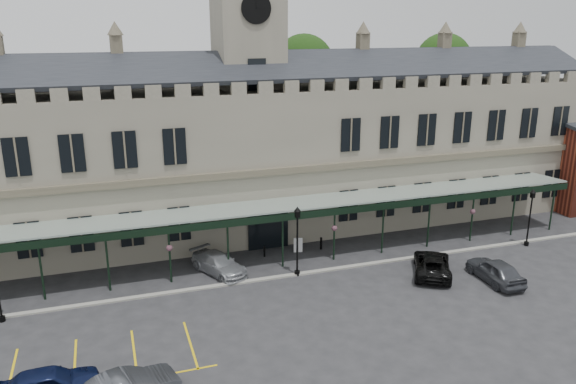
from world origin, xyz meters
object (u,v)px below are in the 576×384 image
object	(u,v)px
clock_tower	(249,73)
car_taxi	(219,264)
traffic_cone	(495,277)
car_right_a	(495,270)
station_building	(250,154)
lamp_post_mid	(297,235)
lamp_post_right	(530,212)
sign_board	(298,245)
car_van	(432,264)
car_left_a	(49,384)

from	to	relation	value
clock_tower	car_taxi	size ratio (longest dim) A/B	5.12
clock_tower	traffic_cone	bearing A→B (deg)	-50.72
traffic_cone	car_taxi	distance (m)	19.02
car_right_a	station_building	bearing A→B (deg)	-49.27
lamp_post_mid	car_taxi	xyz separation A→B (m)	(-5.11, 2.09, -2.31)
lamp_post_right	car_taxi	size ratio (longest dim) A/B	0.97
sign_board	car_right_a	world-z (taller)	car_right_a
station_building	lamp_post_right	xyz separation A→B (m)	(19.62, -11.01, -3.69)
traffic_cone	lamp_post_right	bearing A→B (deg)	35.09
clock_tower	car_right_a	size ratio (longest dim) A/B	5.24
traffic_cone	car_van	world-z (taller)	car_van
clock_tower	car_right_a	distance (m)	23.80
clock_tower	car_left_a	world-z (taller)	clock_tower
car_taxi	car_right_a	world-z (taller)	car_right_a
car_left_a	traffic_cone	bearing A→B (deg)	-85.36
car_van	station_building	bearing A→B (deg)	-24.32
car_right_a	lamp_post_mid	bearing A→B (deg)	-21.57
sign_board	station_building	bearing A→B (deg)	119.08
clock_tower	lamp_post_mid	world-z (taller)	clock_tower
car_taxi	car_right_a	bearing A→B (deg)	-47.83
car_right_a	lamp_post_right	bearing A→B (deg)	-144.31
lamp_post_mid	traffic_cone	world-z (taller)	lamp_post_mid
lamp_post_right	car_right_a	distance (m)	8.29
clock_tower	car_van	bearing A→B (deg)	-54.22
station_building	car_van	size ratio (longest dim) A/B	11.42
car_left_a	car_van	distance (m)	25.37
car_taxi	lamp_post_mid	bearing A→B (deg)	-47.62
car_left_a	car_right_a	distance (m)	28.27
lamp_post_mid	sign_board	xyz separation A→B (m)	(1.44, 3.88, -2.44)
car_van	lamp_post_right	bearing A→B (deg)	-137.95
station_building	car_left_a	xyz separation A→B (m)	(-15.00, -19.48, -5.67)
car_van	car_left_a	bearing A→B (deg)	44.06
station_building	traffic_cone	xyz separation A→B (m)	(12.92, -15.72, -6.11)
sign_board	car_right_a	bearing A→B (deg)	-26.75
sign_board	lamp_post_mid	bearing A→B (deg)	-97.72
clock_tower	sign_board	size ratio (longest dim) A/B	21.40
clock_tower	car_left_a	bearing A→B (deg)	-127.47
clock_tower	car_taxi	world-z (taller)	clock_tower
car_left_a	car_van	xyz separation A→B (m)	(24.58, 6.28, -0.07)
station_building	car_van	world-z (taller)	station_building
car_van	sign_board	bearing A→B (deg)	-11.36
lamp_post_mid	lamp_post_right	bearing A→B (deg)	-1.75
traffic_cone	lamp_post_mid	bearing A→B (deg)	156.94
station_building	car_taxi	distance (m)	11.14
lamp_post_right	traffic_cone	size ratio (longest dim) A/B	6.42
clock_tower	lamp_post_mid	bearing A→B (deg)	-87.26
station_building	traffic_cone	bearing A→B (deg)	-50.57
car_taxi	car_van	bearing A→B (deg)	-44.34
station_building	traffic_cone	size ratio (longest dim) A/B	82.12
car_left_a	car_van	size ratio (longest dim) A/B	0.89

